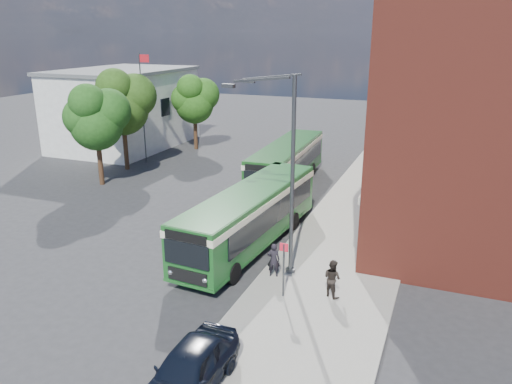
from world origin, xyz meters
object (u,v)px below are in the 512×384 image
at_px(bus_front, 250,212).
at_px(parked_car, 189,370).
at_px(bus_rear, 287,160).
at_px(street_lamp, 285,173).

xyz_separation_m(bus_front, parked_car, (2.53, -11.08, -0.93)).
relative_size(bus_front, bus_rear, 1.03).
distance_m(bus_front, parked_car, 11.41).
distance_m(bus_front, bus_rear, 11.10).
distance_m(street_lamp, bus_rear, 14.29).
xyz_separation_m(street_lamp, parked_car, (-0.04, -8.74, -3.89)).
height_order(bus_front, bus_rear, same).
height_order(bus_rear, parked_car, bus_rear).
height_order(street_lamp, bus_rear, street_lamp).
relative_size(street_lamp, parked_car, 2.04).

